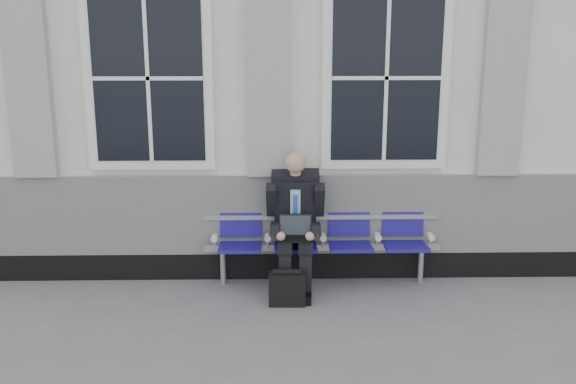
{
  "coord_description": "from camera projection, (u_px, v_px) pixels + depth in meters",
  "views": [
    {
      "loc": [
        -0.83,
        -5.39,
        2.7
      ],
      "look_at": [
        -0.7,
        0.9,
        1.15
      ],
      "focal_mm": 40.0,
      "sensor_mm": 36.0,
      "label": 1
    }
  ],
  "objects": [
    {
      "name": "ground",
      "position": [
        366.0,
        336.0,
        5.9
      ],
      "size": [
        70.0,
        70.0,
        0.0
      ],
      "primitive_type": "plane",
      "color": "slate",
      "rests_on": "ground"
    },
    {
      "name": "station_building",
      "position": [
        334.0,
        70.0,
        8.74
      ],
      "size": [
        14.4,
        4.4,
        4.49
      ],
      "color": "silver",
      "rests_on": "ground"
    },
    {
      "name": "bench",
      "position": [
        322.0,
        235.0,
        7.05
      ],
      "size": [
        2.6,
        0.47,
        0.91
      ],
      "color": "#9EA0A3",
      "rests_on": "ground"
    },
    {
      "name": "businessman",
      "position": [
        295.0,
        217.0,
        6.84
      ],
      "size": [
        0.63,
        0.84,
        1.51
      ],
      "color": "black",
      "rests_on": "ground"
    },
    {
      "name": "briefcase",
      "position": [
        287.0,
        289.0,
        6.53
      ],
      "size": [
        0.38,
        0.17,
        0.38
      ],
      "color": "black",
      "rests_on": "ground"
    }
  ]
}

